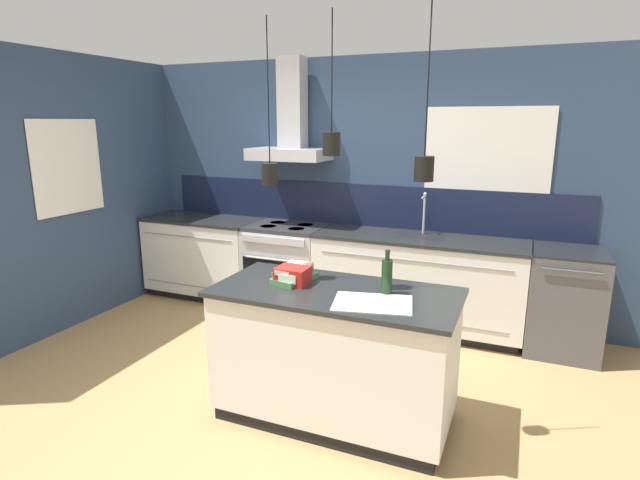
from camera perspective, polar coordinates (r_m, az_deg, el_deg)
ground_plane at (r=3.85m, az=-6.03°, el=-17.46°), size 16.00×16.00×0.00m
wall_back at (r=5.18m, az=3.98°, el=6.59°), size 5.60×2.18×2.60m
wall_left at (r=5.45m, az=-25.74°, el=5.09°), size 0.08×3.80×2.60m
counter_run_left at (r=5.86m, az=-12.98°, el=-1.84°), size 1.31×0.64×0.91m
counter_run_sink at (r=4.90m, az=11.04°, el=-4.77°), size 1.98×0.64×1.31m
oven_range at (r=5.33m, az=-3.76°, el=-3.12°), size 0.81×0.66×0.91m
dishwasher at (r=4.83m, az=26.16°, el=-6.30°), size 0.59×0.65×0.91m
kitchen_island at (r=3.40m, az=1.70°, el=-12.92°), size 1.58×0.76×0.91m
bottle_on_island at (r=3.15m, az=7.65°, el=-4.10°), size 0.07×0.07×0.29m
book_stack at (r=3.40m, az=-2.99°, el=-3.85°), size 0.25×0.35×0.11m
red_supply_box at (r=3.34m, az=-3.13°, el=-4.07°), size 0.21×0.18×0.11m
paper_pile at (r=3.02m, az=6.03°, el=-7.17°), size 0.53×0.43×0.01m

